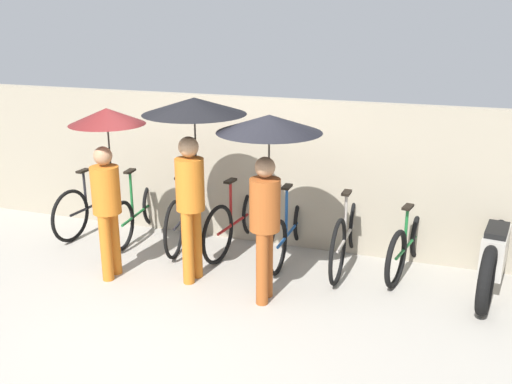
{
  "coord_description": "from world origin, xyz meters",
  "views": [
    {
      "loc": [
        2.45,
        -4.7,
        2.96
      ],
      "look_at": [
        0.46,
        1.16,
        1.0
      ],
      "focal_mm": 40.0,
      "sensor_mm": 36.0,
      "label": 1
    }
  ],
  "objects_px": {
    "parked_bicycle_1": "(139,211)",
    "pedestrian_leading": "(107,153)",
    "parked_bicycle_0": "(95,203)",
    "parked_bicycle_2": "(186,215)",
    "parked_bicycle_4": "(290,230)",
    "parked_bicycle_6": "(409,243)",
    "pedestrian_center": "(193,134)",
    "pedestrian_trailing": "(268,153)",
    "parked_bicycle_5": "(348,233)",
    "parked_bicycle_3": "(238,220)",
    "motorcycle": "(494,254)"
  },
  "relations": [
    {
      "from": "parked_bicycle_5",
      "to": "pedestrian_trailing",
      "type": "relative_size",
      "value": 0.94
    },
    {
      "from": "parked_bicycle_2",
      "to": "parked_bicycle_0",
      "type": "bearing_deg",
      "value": 79.03
    },
    {
      "from": "parked_bicycle_6",
      "to": "pedestrian_center",
      "type": "bearing_deg",
      "value": 124.41
    },
    {
      "from": "parked_bicycle_6",
      "to": "pedestrian_leading",
      "type": "xyz_separation_m",
      "value": [
        -3.25,
        -1.19,
        1.12
      ]
    },
    {
      "from": "parked_bicycle_2",
      "to": "parked_bicycle_3",
      "type": "relative_size",
      "value": 0.96
    },
    {
      "from": "pedestrian_leading",
      "to": "pedestrian_center",
      "type": "relative_size",
      "value": 0.94
    },
    {
      "from": "parked_bicycle_1",
      "to": "parked_bicycle_5",
      "type": "bearing_deg",
      "value": -95.3
    },
    {
      "from": "parked_bicycle_3",
      "to": "parked_bicycle_4",
      "type": "height_order",
      "value": "parked_bicycle_4"
    },
    {
      "from": "parked_bicycle_2",
      "to": "parked_bicycle_4",
      "type": "xyz_separation_m",
      "value": [
        1.44,
        0.02,
        -0.04
      ]
    },
    {
      "from": "parked_bicycle_3",
      "to": "parked_bicycle_6",
      "type": "xyz_separation_m",
      "value": [
        2.16,
        0.0,
        -0.03
      ]
    },
    {
      "from": "parked_bicycle_0",
      "to": "parked_bicycle_2",
      "type": "relative_size",
      "value": 1.01
    },
    {
      "from": "parked_bicycle_6",
      "to": "pedestrian_trailing",
      "type": "relative_size",
      "value": 0.81
    },
    {
      "from": "parked_bicycle_2",
      "to": "parked_bicycle_6",
      "type": "distance_m",
      "value": 2.88
    },
    {
      "from": "parked_bicycle_5",
      "to": "pedestrian_center",
      "type": "height_order",
      "value": "pedestrian_center"
    },
    {
      "from": "parked_bicycle_0",
      "to": "parked_bicycle_1",
      "type": "xyz_separation_m",
      "value": [
        0.72,
        -0.04,
        -0.02
      ]
    },
    {
      "from": "parked_bicycle_4",
      "to": "parked_bicycle_5",
      "type": "height_order",
      "value": "parked_bicycle_5"
    },
    {
      "from": "parked_bicycle_4",
      "to": "parked_bicycle_0",
      "type": "bearing_deg",
      "value": 89.68
    },
    {
      "from": "parked_bicycle_2",
      "to": "parked_bicycle_5",
      "type": "xyz_separation_m",
      "value": [
        2.16,
        0.01,
        0.01
      ]
    },
    {
      "from": "pedestrian_center",
      "to": "parked_bicycle_2",
      "type": "bearing_deg",
      "value": 130.18
    },
    {
      "from": "parked_bicycle_4",
      "to": "parked_bicycle_5",
      "type": "distance_m",
      "value": 0.72
    },
    {
      "from": "parked_bicycle_4",
      "to": "pedestrian_center",
      "type": "height_order",
      "value": "pedestrian_center"
    },
    {
      "from": "parked_bicycle_6",
      "to": "parked_bicycle_2",
      "type": "bearing_deg",
      "value": 103.06
    },
    {
      "from": "pedestrian_leading",
      "to": "pedestrian_center",
      "type": "height_order",
      "value": "pedestrian_center"
    },
    {
      "from": "parked_bicycle_6",
      "to": "pedestrian_trailing",
      "type": "bearing_deg",
      "value": 141.41
    },
    {
      "from": "parked_bicycle_2",
      "to": "pedestrian_trailing",
      "type": "height_order",
      "value": "pedestrian_trailing"
    },
    {
      "from": "parked_bicycle_3",
      "to": "motorcycle",
      "type": "distance_m",
      "value": 3.08
    },
    {
      "from": "parked_bicycle_3",
      "to": "motorcycle",
      "type": "xyz_separation_m",
      "value": [
        3.08,
        -0.16,
        0.02
      ]
    },
    {
      "from": "parked_bicycle_6",
      "to": "pedestrian_center",
      "type": "relative_size",
      "value": 0.77
    },
    {
      "from": "parked_bicycle_0",
      "to": "pedestrian_center",
      "type": "height_order",
      "value": "pedestrian_center"
    },
    {
      "from": "motorcycle",
      "to": "parked_bicycle_2",
      "type": "bearing_deg",
      "value": 97.35
    },
    {
      "from": "parked_bicycle_1",
      "to": "motorcycle",
      "type": "height_order",
      "value": "parked_bicycle_1"
    },
    {
      "from": "parked_bicycle_2",
      "to": "pedestrian_trailing",
      "type": "xyz_separation_m",
      "value": [
        1.49,
        -1.09,
        1.2
      ]
    },
    {
      "from": "parked_bicycle_1",
      "to": "parked_bicycle_2",
      "type": "relative_size",
      "value": 0.96
    },
    {
      "from": "parked_bicycle_4",
      "to": "motorcycle",
      "type": "height_order",
      "value": "parked_bicycle_4"
    },
    {
      "from": "pedestrian_center",
      "to": "parked_bicycle_6",
      "type": "bearing_deg",
      "value": 30.14
    },
    {
      "from": "parked_bicycle_4",
      "to": "parked_bicycle_6",
      "type": "xyz_separation_m",
      "value": [
        1.44,
        0.04,
        -0.0
      ]
    },
    {
      "from": "parked_bicycle_3",
      "to": "motorcycle",
      "type": "height_order",
      "value": "parked_bicycle_3"
    },
    {
      "from": "parked_bicycle_3",
      "to": "pedestrian_trailing",
      "type": "relative_size",
      "value": 0.89
    },
    {
      "from": "parked_bicycle_1",
      "to": "pedestrian_leading",
      "type": "bearing_deg",
      "value": -168.59
    },
    {
      "from": "parked_bicycle_3",
      "to": "pedestrian_center",
      "type": "xyz_separation_m",
      "value": [
        -0.15,
        -0.95,
        1.31
      ]
    },
    {
      "from": "pedestrian_center",
      "to": "motorcycle",
      "type": "relative_size",
      "value": 1.05
    },
    {
      "from": "parked_bicycle_6",
      "to": "parked_bicycle_4",
      "type": "bearing_deg",
      "value": 103.51
    },
    {
      "from": "parked_bicycle_2",
      "to": "parked_bicycle_3",
      "type": "bearing_deg",
      "value": -94.55
    },
    {
      "from": "parked_bicycle_2",
      "to": "pedestrian_center",
      "type": "height_order",
      "value": "pedestrian_center"
    },
    {
      "from": "parked_bicycle_3",
      "to": "pedestrian_center",
      "type": "distance_m",
      "value": 1.62
    },
    {
      "from": "parked_bicycle_0",
      "to": "parked_bicycle_4",
      "type": "relative_size",
      "value": 0.99
    },
    {
      "from": "parked_bicycle_2",
      "to": "parked_bicycle_1",
      "type": "bearing_deg",
      "value": 79.99
    },
    {
      "from": "pedestrian_leading",
      "to": "parked_bicycle_2",
      "type": "bearing_deg",
      "value": 70.87
    },
    {
      "from": "parked_bicycle_0",
      "to": "motorcycle",
      "type": "bearing_deg",
      "value": -86.94
    },
    {
      "from": "pedestrian_trailing",
      "to": "parked_bicycle_0",
      "type": "bearing_deg",
      "value": 157.17
    }
  ]
}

